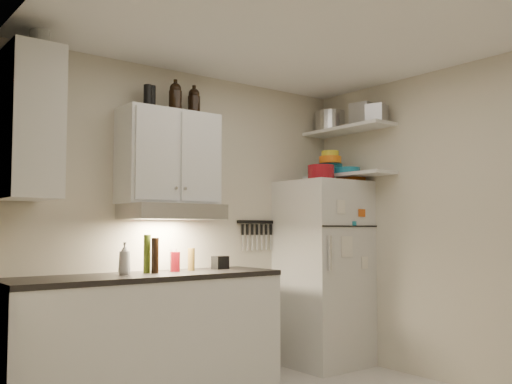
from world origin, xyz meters
TOP-DOWN VIEW (x-y plane):
  - ceiling at (0.00, 0.00)m, footprint 3.20×3.00m
  - back_wall at (0.00, 1.51)m, footprint 3.20×0.02m
  - left_wall at (-1.61, 0.00)m, footprint 0.02×3.00m
  - right_wall at (1.61, 0.00)m, footprint 0.02×3.00m
  - base_cabinet at (-0.55, 1.20)m, footprint 2.10×0.60m
  - countertop at (-0.55, 1.20)m, footprint 2.10×0.62m
  - upper_cabinet at (-0.30, 1.33)m, footprint 0.80×0.33m
  - side_cabinet at (-1.44, 1.20)m, footprint 0.33×0.55m
  - range_hood at (-0.30, 1.27)m, footprint 0.76×0.46m
  - fridge at (1.25, 1.16)m, footprint 0.70×0.68m
  - shelf_hi at (1.45, 1.02)m, footprint 0.30×0.95m
  - shelf_lo at (1.45, 1.02)m, footprint 0.30×0.95m
  - knife_strip at (0.70, 1.49)m, footprint 0.42×0.02m
  - dutch_oven at (1.14, 1.08)m, footprint 0.28×0.28m
  - book_stack at (1.52, 1.05)m, footprint 0.20×0.24m
  - spice_jar at (1.26, 1.09)m, footprint 0.07×0.07m
  - stock_pot at (1.53, 1.33)m, footprint 0.40×0.40m
  - tin_a at (1.53, 0.89)m, footprint 0.26×0.24m
  - tin_b at (1.45, 0.67)m, footprint 0.21×0.21m
  - bowl_teal at (1.39, 1.22)m, footprint 0.26×0.26m
  - bowl_orange at (1.33, 1.14)m, footprint 0.21×0.21m
  - bowl_yellow at (1.33, 1.14)m, footprint 0.16×0.16m
  - plates at (1.45, 1.03)m, footprint 0.32×0.32m
  - growler_a at (-0.25, 1.32)m, footprint 0.12×0.12m
  - growler_b at (-0.04, 1.38)m, footprint 0.11×0.11m
  - thermos_a at (-0.45, 1.36)m, footprint 0.09×0.09m
  - thermos_b at (-0.49, 1.34)m, footprint 0.08×0.08m
  - side_jar at (-1.37, 1.21)m, footprint 0.14×0.14m
  - soap_bottle at (-0.72, 1.22)m, footprint 0.12×0.12m
  - pepper_mill at (-0.11, 1.29)m, footprint 0.06×0.06m
  - oil_bottle at (-0.52, 1.27)m, footprint 0.07×0.07m
  - vinegar_bottle at (-0.48, 1.20)m, footprint 0.07×0.07m
  - clear_bottle at (-0.25, 1.34)m, footprint 0.08×0.08m
  - red_jar at (-0.27, 1.26)m, footprint 0.09×0.09m
  - caddy at (0.17, 1.29)m, footprint 0.13×0.10m

SIDE VIEW (x-z plane):
  - base_cabinet at x=-0.55m, z-range 0.00..0.88m
  - fridge at x=1.25m, z-range 0.00..1.70m
  - countertop at x=-0.55m, z-range 0.88..0.92m
  - caddy at x=0.17m, z-range 0.92..1.03m
  - red_jar at x=-0.27m, z-range 0.92..1.07m
  - clear_bottle at x=-0.25m, z-range 0.92..1.10m
  - pepper_mill at x=-0.11m, z-range 0.92..1.10m
  - soap_bottle at x=-0.72m, z-range 0.92..1.19m
  - vinegar_bottle at x=-0.48m, z-range 0.92..1.19m
  - oil_bottle at x=-0.52m, z-range 0.92..1.21m
  - back_wall at x=0.00m, z-range 0.00..2.60m
  - left_wall at x=-1.61m, z-range 0.00..2.60m
  - right_wall at x=1.61m, z-range 0.00..2.60m
  - knife_strip at x=0.70m, z-range 1.31..1.33m
  - range_hood at x=-0.30m, z-range 1.33..1.45m
  - book_stack at x=1.52m, z-range 1.70..1.78m
  - spice_jar at x=1.26m, z-range 1.70..1.80m
  - shelf_lo at x=1.45m, z-range 1.75..1.77m
  - dutch_oven at x=1.14m, z-range 1.70..1.84m
  - plates at x=1.45m, z-range 1.77..1.84m
  - upper_cabinet at x=-0.30m, z-range 1.45..2.20m
  - bowl_teal at x=1.39m, z-range 1.77..1.88m
  - bowl_orange at x=1.33m, z-range 1.88..1.94m
  - side_cabinet at x=-1.44m, z-range 1.45..2.45m
  - bowl_yellow at x=1.33m, z-range 1.94..2.00m
  - shelf_hi at x=1.45m, z-range 2.19..2.22m
  - thermos_b at x=-0.49m, z-range 2.20..2.39m
  - tin_b at x=1.45m, z-range 2.21..2.38m
  - thermos_a at x=-0.45m, z-range 2.20..2.39m
  - growler_b at x=-0.04m, z-range 2.20..2.45m
  - stock_pot at x=1.53m, z-range 2.21..2.43m
  - tin_a at x=1.53m, z-range 2.21..2.43m
  - growler_a at x=-0.25m, z-range 2.20..2.45m
  - side_jar at x=-1.37m, z-range 2.45..2.63m
  - ceiling at x=0.00m, z-range 2.60..2.62m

